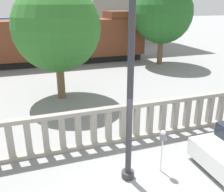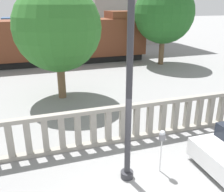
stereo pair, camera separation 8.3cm
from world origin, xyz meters
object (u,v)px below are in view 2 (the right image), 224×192
train_far (84,29)px  tree_right (164,13)px  parking_meter (162,138)px  train_near (8,43)px  lamppost (130,70)px  tree_left (58,28)px

train_far → tree_right: size_ratio=2.88×
train_far → tree_right: tree_right is taller
parking_meter → train_near: size_ratio=0.06×
parking_meter → tree_right: bearing=61.2°
train_near → lamppost: bearing=-76.1°
parking_meter → tree_left: (-1.94, 7.32, 2.51)m
parking_meter → tree_left: tree_left is taller
train_near → tree_right: tree_right is taller
tree_left → train_near: bearing=109.6°
tree_left → tree_right: size_ratio=0.91×
train_near → tree_right: 12.41m
train_far → tree_left: size_ratio=3.16×
train_far → train_near: bearing=-127.9°
train_near → train_far: (8.35, 10.72, -0.15)m
train_near → train_far: size_ratio=1.24×
tree_right → train_far: bearing=104.1°
lamppost → train_near: size_ratio=0.25×
train_near → tree_left: 9.04m
tree_left → tree_right: (8.85, 5.26, 0.39)m
lamppost → parking_meter: (1.06, -0.04, -2.11)m
train_far → tree_right: (3.47, -13.80, 2.32)m
parking_meter → train_near: 16.44m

